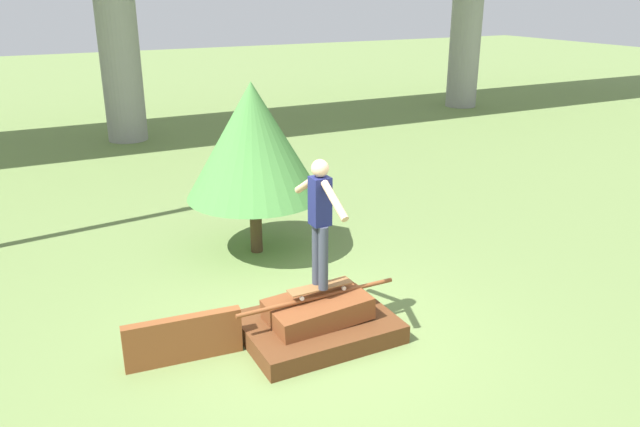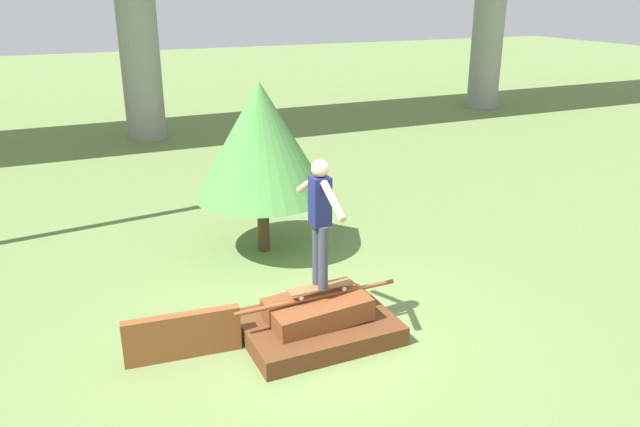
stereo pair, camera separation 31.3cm
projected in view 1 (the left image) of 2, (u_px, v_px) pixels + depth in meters
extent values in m
plane|color=olive|center=(318.00, 336.00, 7.86)|extent=(80.00, 80.00, 0.00)
cube|color=#5B3319|center=(318.00, 327.00, 7.82)|extent=(1.85, 1.35, 0.24)
cube|color=brown|center=(317.00, 309.00, 7.73)|extent=(1.26, 0.76, 0.33)
cylinder|color=brown|center=(318.00, 297.00, 7.68)|extent=(2.14, 0.05, 0.05)
cube|color=brown|center=(184.00, 339.00, 7.26)|extent=(1.37, 0.26, 0.56)
cube|color=brown|center=(320.00, 287.00, 7.71)|extent=(0.84, 0.21, 0.01)
cylinder|color=silver|center=(337.00, 283.00, 7.93)|extent=(0.05, 0.03, 0.05)
cylinder|color=silver|center=(344.00, 288.00, 7.79)|extent=(0.05, 0.03, 0.05)
cylinder|color=silver|center=(296.00, 293.00, 7.67)|extent=(0.05, 0.03, 0.05)
cylinder|color=silver|center=(302.00, 298.00, 7.53)|extent=(0.05, 0.03, 0.05)
cylinder|color=#383D4C|center=(317.00, 253.00, 7.64)|extent=(0.12, 0.12, 0.82)
cylinder|color=#383D4C|center=(323.00, 258.00, 7.50)|extent=(0.12, 0.12, 0.82)
cube|color=#191E51|center=(320.00, 201.00, 7.33)|extent=(0.22, 0.21, 0.59)
sphere|color=tan|center=(320.00, 168.00, 7.19)|extent=(0.21, 0.21, 0.21)
cylinder|color=tan|center=(307.00, 184.00, 7.59)|extent=(0.09, 0.54, 0.37)
cylinder|color=tan|center=(335.00, 201.00, 7.00)|extent=(0.09, 0.54, 0.37)
cylinder|color=gray|center=(117.00, 30.00, 17.01)|extent=(1.10, 1.10, 6.14)
cylinder|color=gray|center=(467.00, 20.00, 22.18)|extent=(1.10, 1.10, 6.14)
cylinder|color=#4C3823|center=(256.00, 224.00, 10.24)|extent=(0.20, 0.20, 0.97)
cone|color=#4C8E42|center=(253.00, 140.00, 9.76)|extent=(2.17, 2.17, 1.84)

